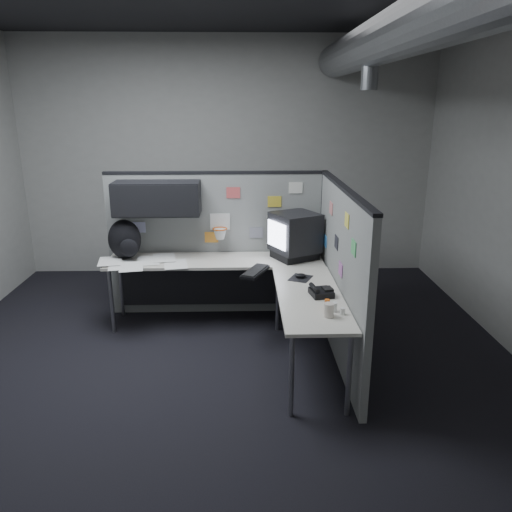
{
  "coord_description": "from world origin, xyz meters",
  "views": [
    {
      "loc": [
        0.19,
        -4.12,
        2.33
      ],
      "look_at": [
        0.32,
        0.35,
        0.96
      ],
      "focal_mm": 35.0,
      "sensor_mm": 36.0,
      "label": 1
    }
  ],
  "objects_px": {
    "desk": "(238,278)",
    "phone": "(321,292)",
    "monitor": "(295,235)",
    "keyboard": "(255,271)",
    "backpack": "(125,240)"
  },
  "relations": [
    {
      "from": "desk",
      "to": "phone",
      "type": "xyz_separation_m",
      "value": [
        0.73,
        -0.8,
        0.15
      ]
    },
    {
      "from": "monitor",
      "to": "phone",
      "type": "distance_m",
      "value": 1.12
    },
    {
      "from": "keyboard",
      "to": "phone",
      "type": "relative_size",
      "value": 1.98
    },
    {
      "from": "monitor",
      "to": "keyboard",
      "type": "xyz_separation_m",
      "value": [
        -0.44,
        -0.48,
        -0.24
      ]
    },
    {
      "from": "desk",
      "to": "backpack",
      "type": "distance_m",
      "value": 1.29
    },
    {
      "from": "monitor",
      "to": "backpack",
      "type": "bearing_deg",
      "value": -163.47
    },
    {
      "from": "keyboard",
      "to": "phone",
      "type": "bearing_deg",
      "value": -69.23
    },
    {
      "from": "desk",
      "to": "keyboard",
      "type": "bearing_deg",
      "value": -46.98
    },
    {
      "from": "monitor",
      "to": "phone",
      "type": "xyz_separation_m",
      "value": [
        0.12,
        -1.1,
        -0.22
      ]
    },
    {
      "from": "phone",
      "to": "backpack",
      "type": "bearing_deg",
      "value": 148.67
    },
    {
      "from": "desk",
      "to": "phone",
      "type": "distance_m",
      "value": 1.09
    },
    {
      "from": "keyboard",
      "to": "backpack",
      "type": "xyz_separation_m",
      "value": [
        -1.37,
        0.51,
        0.19
      ]
    },
    {
      "from": "keyboard",
      "to": "backpack",
      "type": "height_order",
      "value": "backpack"
    },
    {
      "from": "phone",
      "to": "backpack",
      "type": "relative_size",
      "value": 0.53
    },
    {
      "from": "phone",
      "to": "monitor",
      "type": "bearing_deg",
      "value": 95.02
    }
  ]
}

